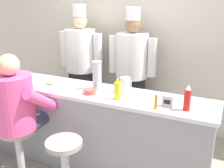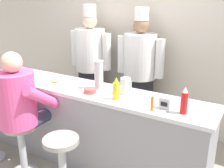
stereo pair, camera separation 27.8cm
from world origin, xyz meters
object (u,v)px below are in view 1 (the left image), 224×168
(ketchup_bottle_red, at_px, (187,98))
(hot_sauce_bottle_orange, at_px, (156,102))
(mustard_bottle_yellow, at_px, (118,89))
(coffee_mug_white, at_px, (28,77))
(napkin_dispenser_chrome, at_px, (168,101))
(breakfast_plate, at_px, (50,84))
(cook_in_whites_near, at_px, (81,60))
(cup_stack_steel, at_px, (97,75))
(cook_in_whites_far, at_px, (132,66))
(empty_stool_round, at_px, (65,160))
(water_pitcher_clear, at_px, (125,86))
(diner_seated_pink, at_px, (17,106))
(cereal_bowl, at_px, (90,91))

(ketchup_bottle_red, xyz_separation_m, hot_sauce_bottle_orange, (-0.27, -0.09, -0.05))
(mustard_bottle_yellow, bearing_deg, coffee_mug_white, 175.22)
(ketchup_bottle_red, distance_m, napkin_dispenser_chrome, 0.19)
(breakfast_plate, relative_size, cook_in_whites_near, 0.14)
(mustard_bottle_yellow, bearing_deg, cook_in_whites_near, 134.63)
(ketchup_bottle_red, relative_size, hot_sauce_bottle_orange, 1.83)
(cup_stack_steel, bearing_deg, cook_in_whites_far, 88.20)
(ketchup_bottle_red, distance_m, mustard_bottle_yellow, 0.69)
(empty_stool_round, bearing_deg, breakfast_plate, 135.10)
(mustard_bottle_yellow, distance_m, cup_stack_steel, 0.37)
(hot_sauce_bottle_orange, xyz_separation_m, water_pitcher_clear, (-0.42, 0.25, 0.02))
(water_pitcher_clear, distance_m, cup_stack_steel, 0.34)
(napkin_dispenser_chrome, distance_m, empty_stool_round, 1.18)
(hot_sauce_bottle_orange, xyz_separation_m, breakfast_plate, (-1.33, 0.14, -0.05))
(napkin_dispenser_chrome, relative_size, cook_in_whites_far, 0.06)
(breakfast_plate, height_order, cook_in_whites_far, cook_in_whites_far)
(empty_stool_round, bearing_deg, cook_in_whites_far, 87.47)
(water_pitcher_clear, bearing_deg, empty_stool_round, -120.28)
(ketchup_bottle_red, bearing_deg, cook_in_whites_near, 148.16)
(water_pitcher_clear, xyz_separation_m, cook_in_whites_near, (-1.14, 0.97, -0.04))
(cook_in_whites_near, relative_size, cook_in_whites_far, 1.02)
(napkin_dispenser_chrome, xyz_separation_m, cook_in_whites_far, (-0.81, 1.17, -0.02))
(hot_sauce_bottle_orange, relative_size, empty_stool_round, 0.21)
(ketchup_bottle_red, xyz_separation_m, diner_seated_pink, (-1.66, -0.44, -0.21))
(cereal_bowl, relative_size, coffee_mug_white, 1.02)
(cook_in_whites_far, bearing_deg, hot_sauce_bottle_orange, -60.47)
(coffee_mug_white, relative_size, empty_stool_round, 0.21)
(water_pitcher_clear, relative_size, breakfast_plate, 0.68)
(ketchup_bottle_red, distance_m, water_pitcher_clear, 0.70)
(hot_sauce_bottle_orange, relative_size, water_pitcher_clear, 0.76)
(coffee_mug_white, bearing_deg, cook_in_whites_near, 82.31)
(water_pitcher_clear, distance_m, napkin_dispenser_chrome, 0.53)
(water_pitcher_clear, height_order, empty_stool_round, water_pitcher_clear)
(hot_sauce_bottle_orange, distance_m, napkin_dispenser_chrome, 0.14)
(coffee_mug_white, bearing_deg, diner_seated_pink, -60.55)
(ketchup_bottle_red, distance_m, diner_seated_pink, 1.73)
(ketchup_bottle_red, relative_size, mustard_bottle_yellow, 1.08)
(mustard_bottle_yellow, height_order, water_pitcher_clear, mustard_bottle_yellow)
(hot_sauce_bottle_orange, bearing_deg, cereal_bowl, 173.20)
(empty_stool_round, relative_size, cook_in_whites_near, 0.34)
(water_pitcher_clear, height_order, cereal_bowl, water_pitcher_clear)
(cereal_bowl, distance_m, cup_stack_steel, 0.21)
(ketchup_bottle_red, distance_m, breakfast_plate, 1.60)
(diner_seated_pink, bearing_deg, cook_in_whites_near, 95.89)
(ketchup_bottle_red, relative_size, diner_seated_pink, 0.17)
(water_pitcher_clear, distance_m, diner_seated_pink, 1.17)
(mustard_bottle_yellow, distance_m, cook_in_whites_far, 1.23)
(ketchup_bottle_red, bearing_deg, water_pitcher_clear, 166.18)
(water_pitcher_clear, distance_m, breakfast_plate, 0.92)
(ketchup_bottle_red, distance_m, coffee_mug_white, 1.97)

